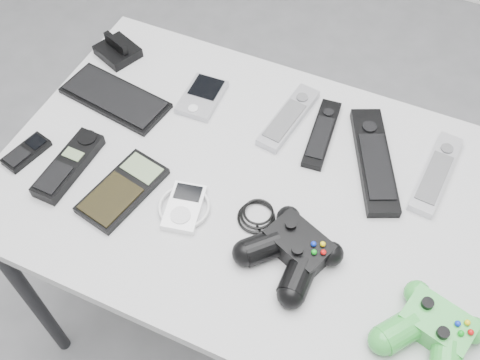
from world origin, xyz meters
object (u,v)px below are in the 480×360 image
at_px(remote_silver_b, 436,173).
at_px(remote_black_b, 374,160).
at_px(controller_green, 433,331).
at_px(remote_silver_a, 289,117).
at_px(pda, 202,96).
at_px(mobile_phone, 26,152).
at_px(remote_black_a, 322,133).
at_px(controller_black, 292,250).
at_px(pda_keyboard, 115,97).
at_px(cordless_handset, 69,165).
at_px(mp3_player, 184,207).
at_px(calculator, 123,190).
at_px(desk, 261,204).

bearing_deg(remote_silver_b, remote_black_b, -165.94).
bearing_deg(controller_green, remote_silver_a, 152.40).
xyz_separation_m(pda, mobile_phone, (-0.26, -0.29, -0.00)).
distance_m(remote_black_a, controller_green, 0.46).
height_order(mobile_phone, controller_green, controller_green).
bearing_deg(remote_black_a, controller_black, -86.80).
relative_size(remote_black_b, controller_green, 1.56).
height_order(pda_keyboard, cordless_handset, cordless_handset).
xyz_separation_m(remote_silver_b, mp3_player, (-0.42, -0.28, -0.00)).
relative_size(remote_silver_a, mp3_player, 1.83).
height_order(remote_silver_a, controller_black, controller_black).
bearing_deg(pda_keyboard, controller_green, -9.81).
xyz_separation_m(remote_black_b, remote_silver_b, (0.12, 0.02, -0.00)).
height_order(pda, calculator, pda).
xyz_separation_m(mp3_player, controller_green, (0.49, -0.06, 0.02)).
height_order(pda, mp3_player, same).
distance_m(desk, controller_green, 0.42).
relative_size(remote_silver_b, controller_black, 0.77).
relative_size(remote_silver_a, remote_silver_b, 0.93).
height_order(remote_silver_b, cordless_handset, cordless_handset).
xyz_separation_m(remote_silver_a, cordless_handset, (-0.36, -0.31, 0.00)).
relative_size(pda_keyboard, mp3_player, 2.27).
bearing_deg(pda, remote_black_a, -0.71).
distance_m(remote_silver_a, controller_green, 0.52).
relative_size(remote_black_a, controller_green, 1.10).
height_order(pda_keyboard, pda, pda).
bearing_deg(desk, pda_keyboard, 168.01).
xyz_separation_m(controller_black, controller_green, (0.26, -0.05, -0.00)).
bearing_deg(mp3_player, pda_keyboard, 132.47).
bearing_deg(mobile_phone, remote_silver_a, 47.60).
relative_size(remote_silver_b, mp3_player, 1.97).
bearing_deg(pda, remote_silver_a, 3.77).
bearing_deg(pda, remote_silver_b, -2.09).
distance_m(remote_silver_b, mobile_phone, 0.83).
relative_size(desk, calculator, 5.89).
xyz_separation_m(mobile_phone, calculator, (0.23, -0.00, 0.00)).
bearing_deg(desk, remote_black_b, 38.67).
relative_size(remote_black_b, remote_silver_b, 1.25).
bearing_deg(remote_silver_a, pda_keyboard, -156.73).
bearing_deg(controller_black, remote_silver_a, 134.13).
bearing_deg(controller_black, remote_silver_b, 77.55).
bearing_deg(mp3_player, remote_black_a, 45.53).
height_order(remote_silver_b, calculator, remote_silver_b).
bearing_deg(remote_black_b, controller_green, -83.99).
bearing_deg(pda, pda_keyboard, -157.92).
bearing_deg(remote_black_a, remote_silver_a, 165.02).
xyz_separation_m(remote_silver_a, mp3_player, (-0.10, -0.30, -0.00)).
height_order(pda, mobile_phone, pda).
xyz_separation_m(pda_keyboard, remote_black_a, (0.45, 0.09, 0.00)).
height_order(remote_black_a, cordless_handset, cordless_handset).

